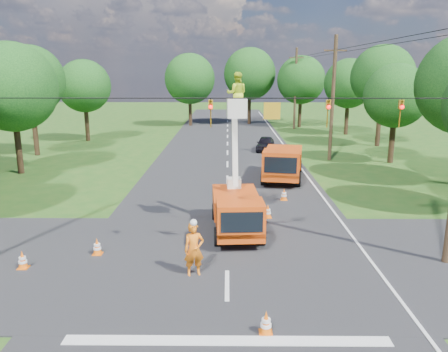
{
  "coord_description": "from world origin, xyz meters",
  "views": [
    {
      "loc": [
        0.01,
        -13.76,
        7.26
      ],
      "look_at": [
        -0.15,
        5.48,
        2.6
      ],
      "focal_mm": 35.0,
      "sensor_mm": 36.0,
      "label": 1
    }
  ],
  "objects_px": {
    "ground_worker": "(194,250)",
    "traffic_cone_3": "(97,247)",
    "tree_left_d": "(12,87)",
    "tree_left_f": "(84,86)",
    "traffic_cone_0": "(266,323)",
    "tree_left_e": "(30,80)",
    "traffic_cone_4": "(23,260)",
    "tree_far_a": "(190,79)",
    "pole_right_mid": "(333,98)",
    "tree_right_c": "(396,96)",
    "tree_right_e": "(349,84)",
    "bucket_truck": "(237,199)",
    "second_truck": "(283,162)",
    "traffic_cone_2": "(284,194)",
    "distant_car": "(265,144)",
    "pole_right_far": "(295,88)",
    "tree_far_b": "(250,74)",
    "traffic_cone_6": "(273,167)",
    "tree_right_d": "(383,77)",
    "traffic_cone_1": "(268,211)",
    "tree_far_c": "(301,80)"
  },
  "relations": [
    {
      "from": "tree_right_c",
      "to": "traffic_cone_4",
      "type": "bearing_deg",
      "value": -136.65
    },
    {
      "from": "second_truck",
      "to": "traffic_cone_0",
      "type": "relative_size",
      "value": 9.28
    },
    {
      "from": "tree_left_d",
      "to": "tree_right_e",
      "type": "xyz_separation_m",
      "value": [
        28.8,
        20.0,
        -0.31
      ]
    },
    {
      "from": "pole_right_far",
      "to": "tree_far_b",
      "type": "bearing_deg",
      "value": 137.73
    },
    {
      "from": "traffic_cone_3",
      "to": "pole_right_mid",
      "type": "bearing_deg",
      "value": 54.69
    },
    {
      "from": "second_truck",
      "to": "tree_right_e",
      "type": "bearing_deg",
      "value": 75.26
    },
    {
      "from": "bucket_truck",
      "to": "traffic_cone_6",
      "type": "bearing_deg",
      "value": 73.34
    },
    {
      "from": "second_truck",
      "to": "traffic_cone_2",
      "type": "height_order",
      "value": "second_truck"
    },
    {
      "from": "pole_right_mid",
      "to": "tree_left_e",
      "type": "relative_size",
      "value": 1.06
    },
    {
      "from": "pole_right_mid",
      "to": "bucket_truck",
      "type": "bearing_deg",
      "value": -115.67
    },
    {
      "from": "second_truck",
      "to": "pole_right_mid",
      "type": "relative_size",
      "value": 0.66
    },
    {
      "from": "traffic_cone_2",
      "to": "tree_left_f",
      "type": "distance_m",
      "value": 28.74
    },
    {
      "from": "pole_right_far",
      "to": "tree_right_e",
      "type": "relative_size",
      "value": 1.16
    },
    {
      "from": "traffic_cone_2",
      "to": "tree_right_d",
      "type": "xyz_separation_m",
      "value": [
        11.55,
        18.72,
        6.32
      ]
    },
    {
      "from": "traffic_cone_0",
      "to": "tree_left_e",
      "type": "height_order",
      "value": "tree_left_e"
    },
    {
      "from": "tree_right_d",
      "to": "traffic_cone_0",
      "type": "bearing_deg",
      "value": -113.3
    },
    {
      "from": "tree_far_a",
      "to": "tree_far_b",
      "type": "distance_m",
      "value": 8.27
    },
    {
      "from": "traffic_cone_6",
      "to": "pole_right_mid",
      "type": "height_order",
      "value": "pole_right_mid"
    },
    {
      "from": "traffic_cone_4",
      "to": "tree_far_a",
      "type": "relative_size",
      "value": 0.07
    },
    {
      "from": "traffic_cone_4",
      "to": "tree_left_d",
      "type": "relative_size",
      "value": 0.08
    },
    {
      "from": "second_truck",
      "to": "pole_right_mid",
      "type": "bearing_deg",
      "value": 65.09
    },
    {
      "from": "ground_worker",
      "to": "tree_far_a",
      "type": "bearing_deg",
      "value": 79.87
    },
    {
      "from": "traffic_cone_4",
      "to": "tree_left_f",
      "type": "distance_m",
      "value": 31.96
    },
    {
      "from": "tree_right_e",
      "to": "tree_far_b",
      "type": "distance_m",
      "value": 14.75
    },
    {
      "from": "traffic_cone_1",
      "to": "traffic_cone_3",
      "type": "distance_m",
      "value": 8.6
    },
    {
      "from": "traffic_cone_0",
      "to": "pole_right_mid",
      "type": "height_order",
      "value": "pole_right_mid"
    },
    {
      "from": "tree_far_a",
      "to": "traffic_cone_2",
      "type": "bearing_deg",
      "value": -76.64
    },
    {
      "from": "bucket_truck",
      "to": "tree_right_e",
      "type": "xyz_separation_m",
      "value": [
        13.37,
        31.79,
        4.21
      ]
    },
    {
      "from": "tree_left_d",
      "to": "tree_right_e",
      "type": "relative_size",
      "value": 1.07
    },
    {
      "from": "distant_car",
      "to": "traffic_cone_0",
      "type": "bearing_deg",
      "value": -84.81
    },
    {
      "from": "distant_car",
      "to": "tree_left_d",
      "type": "xyz_separation_m",
      "value": [
        -18.53,
        -9.38,
        5.48
      ]
    },
    {
      "from": "distant_car",
      "to": "pole_right_far",
      "type": "distance_m",
      "value": 16.98
    },
    {
      "from": "tree_left_f",
      "to": "traffic_cone_0",
      "type": "bearing_deg",
      "value": -65.46
    },
    {
      "from": "tree_left_d",
      "to": "tree_left_f",
      "type": "height_order",
      "value": "tree_left_d"
    },
    {
      "from": "tree_right_d",
      "to": "tree_left_f",
      "type": "bearing_deg",
      "value": 174.21
    },
    {
      "from": "second_truck",
      "to": "traffic_cone_0",
      "type": "bearing_deg",
      "value": -88.37
    },
    {
      "from": "ground_worker",
      "to": "traffic_cone_3",
      "type": "xyz_separation_m",
      "value": [
        -4.05,
        1.77,
        -0.64
      ]
    },
    {
      "from": "traffic_cone_6",
      "to": "tree_right_d",
      "type": "xyz_separation_m",
      "value": [
        11.46,
        11.46,
        6.32
      ]
    },
    {
      "from": "tree_far_c",
      "to": "distant_car",
      "type": "bearing_deg",
      "value": -108.71
    },
    {
      "from": "traffic_cone_6",
      "to": "tree_right_e",
      "type": "distance_m",
      "value": 22.76
    },
    {
      "from": "traffic_cone_0",
      "to": "tree_far_a",
      "type": "height_order",
      "value": "tree_far_a"
    },
    {
      "from": "ground_worker",
      "to": "distant_car",
      "type": "height_order",
      "value": "ground_worker"
    },
    {
      "from": "traffic_cone_3",
      "to": "tree_right_c",
      "type": "relative_size",
      "value": 0.09
    },
    {
      "from": "tree_right_c",
      "to": "tree_far_a",
      "type": "height_order",
      "value": "tree_far_a"
    },
    {
      "from": "tree_left_e",
      "to": "tree_far_a",
      "type": "relative_size",
      "value": 0.99
    },
    {
      "from": "bucket_truck",
      "to": "tree_right_c",
      "type": "relative_size",
      "value": 0.92
    },
    {
      "from": "distant_car",
      "to": "tree_left_f",
      "type": "relative_size",
      "value": 0.45
    },
    {
      "from": "tree_left_d",
      "to": "tree_left_f",
      "type": "xyz_separation_m",
      "value": [
        0.2,
        15.0,
        -0.44
      ]
    },
    {
      "from": "traffic_cone_3",
      "to": "traffic_cone_6",
      "type": "xyz_separation_m",
      "value": [
        8.58,
        14.94,
        0.0
      ]
    },
    {
      "from": "tree_right_c",
      "to": "tree_right_e",
      "type": "relative_size",
      "value": 0.91
    }
  ]
}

